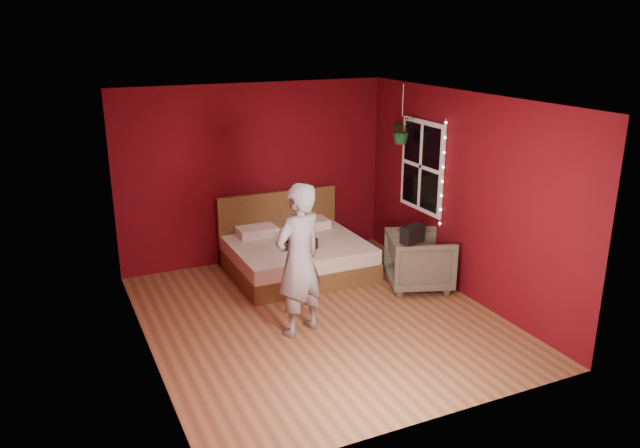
# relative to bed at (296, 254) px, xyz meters

# --- Properties ---
(floor) EXTENTS (4.50, 4.50, 0.00)m
(floor) POSITION_rel_bed_xyz_m (-0.31, -1.50, -0.26)
(floor) COLOR #8E5D39
(floor) RESTS_ON ground
(room_walls) EXTENTS (4.04, 4.54, 2.62)m
(room_walls) POSITION_rel_bed_xyz_m (-0.31, -1.50, 1.41)
(room_walls) COLOR #55090F
(room_walls) RESTS_ON ground
(window) EXTENTS (0.05, 0.97, 1.27)m
(window) POSITION_rel_bed_xyz_m (1.66, -0.60, 1.24)
(window) COLOR white
(window) RESTS_ON room_walls
(fairy_lights) EXTENTS (0.04, 0.04, 1.45)m
(fairy_lights) POSITION_rel_bed_xyz_m (1.63, -1.13, 1.24)
(fairy_lights) COLOR silver
(fairy_lights) RESTS_ON room_walls
(bed) EXTENTS (1.85, 1.57, 1.02)m
(bed) POSITION_rel_bed_xyz_m (0.00, 0.00, 0.00)
(bed) COLOR brown
(bed) RESTS_ON ground
(person) EXTENTS (0.75, 0.62, 1.76)m
(person) POSITION_rel_bed_xyz_m (-0.67, -1.72, 0.62)
(person) COLOR gray
(person) RESTS_ON ground
(armchair) EXTENTS (1.05, 1.04, 0.75)m
(armchair) POSITION_rel_bed_xyz_m (1.29, -1.20, 0.11)
(armchair) COLOR #605D4C
(armchair) RESTS_ON ground
(handbag) EXTENTS (0.34, 0.23, 0.22)m
(handbag) POSITION_rel_bed_xyz_m (0.99, -1.44, 0.60)
(handbag) COLOR black
(handbag) RESTS_ON armchair
(throw_pillow) EXTENTS (0.42, 0.42, 0.14)m
(throw_pillow) POSITION_rel_bed_xyz_m (-0.06, -0.25, 0.27)
(throw_pillow) COLOR black
(throw_pillow) RESTS_ON bed
(hanging_plant) EXTENTS (0.35, 0.30, 0.82)m
(hanging_plant) POSITION_rel_bed_xyz_m (1.49, -0.32, 1.71)
(hanging_plant) COLOR silver
(hanging_plant) RESTS_ON room_walls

